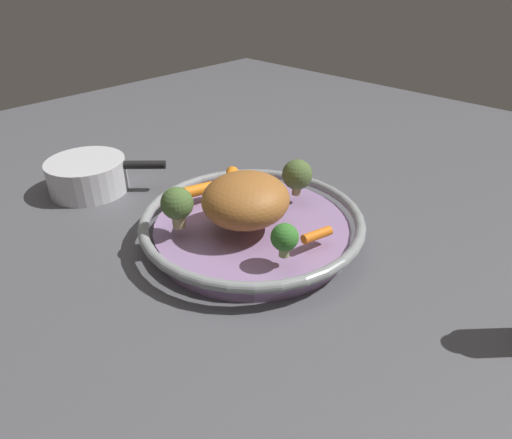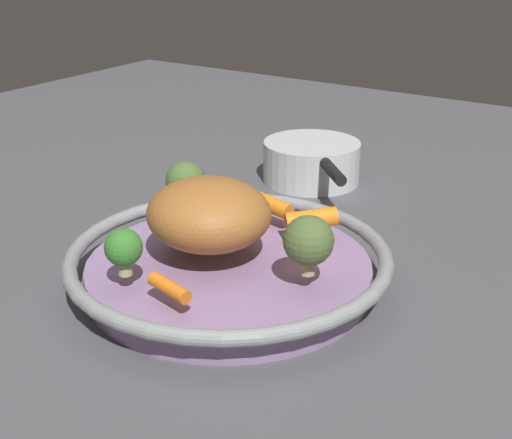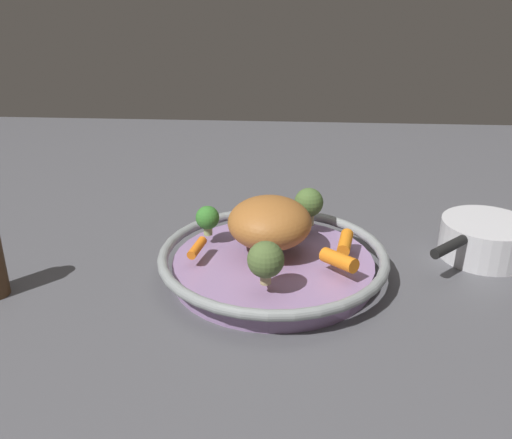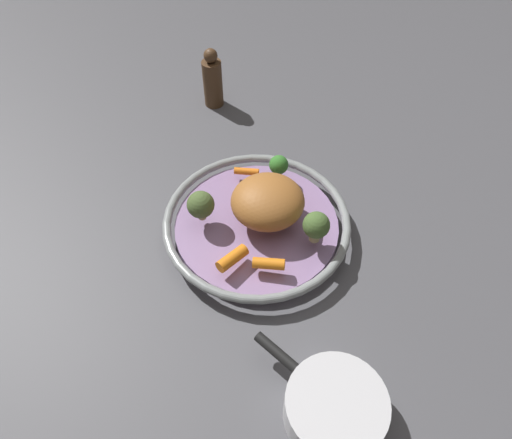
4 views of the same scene
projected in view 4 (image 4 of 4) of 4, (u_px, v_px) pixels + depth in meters
name	position (u px, v px, depth m)	size (l,w,h in m)	color
ground_plane	(257.00, 233.00, 0.91)	(1.97, 1.97, 0.00)	#4C4C51
serving_bowl	(257.00, 225.00, 0.89)	(0.35, 0.35, 0.05)	#8E709E
roast_chicken_piece	(268.00, 201.00, 0.85)	(0.13, 0.13, 0.07)	#9E602B
baby_carrot_back	(269.00, 264.00, 0.80)	(0.02, 0.02, 0.05)	orange
baby_carrot_near_rim	(247.00, 171.00, 0.94)	(0.01, 0.01, 0.05)	orange
baby_carrot_center	(232.00, 258.00, 0.81)	(0.02, 0.02, 0.06)	orange
broccoli_floret_edge	(201.00, 205.00, 0.85)	(0.05, 0.05, 0.06)	tan
broccoli_floret_mid	(316.00, 226.00, 0.82)	(0.05, 0.05, 0.06)	tan
broccoli_floret_large	(279.00, 165.00, 0.92)	(0.04, 0.04, 0.05)	#98A966
pepper_mill	(213.00, 80.00, 1.11)	(0.05, 0.05, 0.15)	#4C331E
saucepan	(334.00, 408.00, 0.67)	(0.19, 0.18, 0.06)	silver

